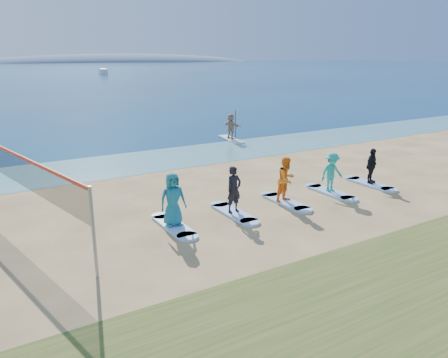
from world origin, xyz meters
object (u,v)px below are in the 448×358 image
paddleboard (231,139)px  student_3 (332,172)px  paddleboarder (231,126)px  surfboard_3 (330,192)px  surfboard_2 (285,202)px  boat_offshore_b (103,75)px  student_2 (286,179)px  student_1 (234,190)px  surfboard_1 (234,213)px  student_0 (173,199)px  volleyball_net (26,174)px  surfboard_0 (174,226)px  surfboard_4 (370,184)px  student_4 (372,166)px

paddleboard → student_3: 12.40m
paddleboarder → surfboard_3: bearing=158.0°
surfboard_2 → paddleboarder: bearing=67.4°
surfboard_3 → student_3: size_ratio=1.34×
boat_offshore_b → student_2: 115.61m
paddleboarder → student_1: size_ratio=0.97×
surfboard_1 → surfboard_3: bearing=0.0°
student_0 → student_3: size_ratio=1.10×
volleyball_net → boat_offshore_b: size_ratio=1.31×
student_0 → surfboard_2: size_ratio=0.82×
surfboard_0 → surfboard_2: (4.81, 0.00, 0.00)m
surfboard_1 → surfboard_4: size_ratio=1.00×
student_1 → student_4: (7.22, 0.00, -0.07)m
student_3 → paddleboard: bearing=81.7°
student_0 → surfboard_1: student_0 is taller
paddleboarder → student_4: paddleboarder is taller
student_1 → surfboard_2: student_1 is taller
surfboard_4 → paddleboarder: bearing=89.0°
boat_offshore_b → student_0: 116.77m
paddleboarder → paddleboard: bearing=-0.0°
surfboard_0 → volleyball_net: bearing=150.6°
paddleboarder → surfboard_2: paddleboarder is taller
paddleboarder → surfboard_1: (-7.43, -12.09, -0.91)m
boat_offshore_b → student_1: size_ratio=3.97×
surfboard_0 → surfboard_4: bearing=0.0°
paddleboard → surfboard_1: 14.19m
surfboard_3 → student_2: bearing=180.0°
paddleboard → volleyball_net: bearing=-136.4°
volleyball_net → student_4: bearing=-9.5°
paddleboard → student_3: bearing=-93.7°
boat_offshore_b → student_3: 115.10m
surfboard_2 → surfboard_3: same height
surfboard_4 → paddleboard: bearing=89.0°
volleyball_net → paddleboarder: size_ratio=5.36×
paddleboard → student_2: bearing=-104.1°
paddleboard → boat_offshore_b: 102.73m
boat_offshore_b → surfboard_3: boat_offshore_b is taller
boat_offshore_b → student_4: size_ratio=4.34×
surfboard_2 → paddleboard: bearing=67.4°
surfboard_0 → surfboard_2: bearing=0.0°
volleyball_net → student_4: 13.94m
volleyball_net → student_3: size_ratio=5.41×
surfboard_1 → student_2: (2.41, 0.00, 0.92)m
student_3 → student_4: bearing=3.9°
boat_offshore_b → student_4: (-20.72, -112.75, 0.87)m
paddleboarder → student_3: size_ratio=1.01×
paddleboard → surfboard_0: size_ratio=1.36×
student_2 → student_3: student_2 is taller
surfboard_0 → student_4: size_ratio=1.41×
student_3 → surfboard_4: size_ratio=0.75×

